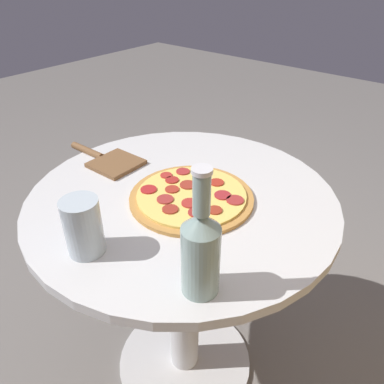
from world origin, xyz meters
TOP-DOWN VIEW (x-y plane):
  - ground_plane at (0.00, 0.00)m, footprint 8.00×8.00m
  - table at (0.00, 0.00)m, footprint 0.80×0.80m
  - pizza at (-0.00, 0.03)m, footprint 0.32×0.32m
  - beer_bottle at (0.22, 0.24)m, footprint 0.07×0.07m
  - pizza_paddle at (0.01, -0.28)m, footprint 0.13×0.27m
  - drinking_glass at (0.29, -0.01)m, footprint 0.08×0.08m

SIDE VIEW (x-z plane):
  - ground_plane at x=0.00m, z-range 0.00..0.00m
  - table at x=0.00m, z-range 0.15..0.88m
  - pizza_paddle at x=0.01m, z-range 0.73..0.75m
  - pizza at x=0.00m, z-range 0.73..0.75m
  - drinking_glass at x=0.29m, z-range 0.73..0.86m
  - beer_bottle at x=0.22m, z-range 0.70..0.96m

